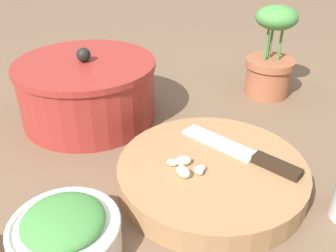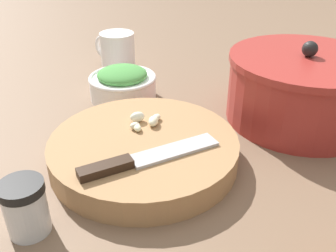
{
  "view_description": "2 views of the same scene",
  "coord_description": "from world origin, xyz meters",
  "px_view_note": "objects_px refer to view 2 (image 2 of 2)",
  "views": [
    {
      "loc": [
        -0.1,
        -0.53,
        0.39
      ],
      "look_at": [
        0.03,
        -0.0,
        0.07
      ],
      "focal_mm": 40.0,
      "sensor_mm": 36.0,
      "label": 1
    },
    {
      "loc": [
        0.57,
        0.02,
        0.35
      ],
      "look_at": [
        0.05,
        -0.05,
        0.05
      ],
      "focal_mm": 40.0,
      "sensor_mm": 36.0,
      "label": 2
    }
  ],
  "objects_px": {
    "garlic_cloves": "(144,121)",
    "spice_jar": "(26,207)",
    "coffee_mug": "(117,51)",
    "chef_knife": "(142,159)",
    "stock_pot": "(302,88)",
    "herb_bowl": "(123,83)",
    "cutting_board": "(144,150)"
  },
  "relations": [
    {
      "from": "cutting_board",
      "to": "chef_knife",
      "type": "bearing_deg",
      "value": 8.81
    },
    {
      "from": "spice_jar",
      "to": "coffee_mug",
      "type": "distance_m",
      "value": 0.57
    },
    {
      "from": "chef_knife",
      "to": "herb_bowl",
      "type": "bearing_deg",
      "value": 163.75
    },
    {
      "from": "chef_knife",
      "to": "herb_bowl",
      "type": "relative_size",
      "value": 1.35
    },
    {
      "from": "cutting_board",
      "to": "spice_jar",
      "type": "xyz_separation_m",
      "value": [
        0.17,
        -0.12,
        0.02
      ]
    },
    {
      "from": "spice_jar",
      "to": "coffee_mug",
      "type": "bearing_deg",
      "value": -177.66
    },
    {
      "from": "coffee_mug",
      "to": "stock_pot",
      "type": "distance_m",
      "value": 0.47
    },
    {
      "from": "coffee_mug",
      "to": "cutting_board",
      "type": "bearing_deg",
      "value": 19.35
    },
    {
      "from": "chef_knife",
      "to": "stock_pot",
      "type": "bearing_deg",
      "value": 97.44
    },
    {
      "from": "chef_knife",
      "to": "garlic_cloves",
      "type": "distance_m",
      "value": 0.11
    },
    {
      "from": "spice_jar",
      "to": "stock_pot",
      "type": "height_order",
      "value": "stock_pot"
    },
    {
      "from": "cutting_board",
      "to": "coffee_mug",
      "type": "bearing_deg",
      "value": -160.65
    },
    {
      "from": "cutting_board",
      "to": "garlic_cloves",
      "type": "relative_size",
      "value": 5.02
    },
    {
      "from": "cutting_board",
      "to": "herb_bowl",
      "type": "xyz_separation_m",
      "value": [
        -0.23,
        -0.09,
        0.01
      ]
    },
    {
      "from": "cutting_board",
      "to": "spice_jar",
      "type": "height_order",
      "value": "spice_jar"
    },
    {
      "from": "garlic_cloves",
      "to": "coffee_mug",
      "type": "height_order",
      "value": "coffee_mug"
    },
    {
      "from": "cutting_board",
      "to": "spice_jar",
      "type": "relative_size",
      "value": 4.06
    },
    {
      "from": "garlic_cloves",
      "to": "spice_jar",
      "type": "bearing_deg",
      "value": -27.2
    },
    {
      "from": "garlic_cloves",
      "to": "spice_jar",
      "type": "height_order",
      "value": "spice_jar"
    },
    {
      "from": "herb_bowl",
      "to": "stock_pot",
      "type": "xyz_separation_m",
      "value": [
        0.05,
        0.36,
        0.03
      ]
    },
    {
      "from": "herb_bowl",
      "to": "stock_pot",
      "type": "height_order",
      "value": "stock_pot"
    },
    {
      "from": "coffee_mug",
      "to": "stock_pot",
      "type": "height_order",
      "value": "stock_pot"
    },
    {
      "from": "herb_bowl",
      "to": "coffee_mug",
      "type": "xyz_separation_m",
      "value": [
        -0.17,
        -0.05,
        0.01
      ]
    },
    {
      "from": "spice_jar",
      "to": "garlic_cloves",
      "type": "bearing_deg",
      "value": 152.8
    },
    {
      "from": "chef_knife",
      "to": "herb_bowl",
      "type": "height_order",
      "value": "herb_bowl"
    },
    {
      "from": "chef_knife",
      "to": "coffee_mug",
      "type": "height_order",
      "value": "coffee_mug"
    },
    {
      "from": "cutting_board",
      "to": "chef_knife",
      "type": "distance_m",
      "value": 0.07
    },
    {
      "from": "chef_knife",
      "to": "stock_pot",
      "type": "xyz_separation_m",
      "value": [
        -0.24,
        0.26,
        0.02
      ]
    },
    {
      "from": "stock_pot",
      "to": "spice_jar",
      "type": "bearing_deg",
      "value": -48.31
    },
    {
      "from": "herb_bowl",
      "to": "coffee_mug",
      "type": "distance_m",
      "value": 0.18
    },
    {
      "from": "cutting_board",
      "to": "garlic_cloves",
      "type": "height_order",
      "value": "garlic_cloves"
    },
    {
      "from": "chef_knife",
      "to": "garlic_cloves",
      "type": "xyz_separation_m",
      "value": [
        -0.11,
        -0.02,
        0.0
      ]
    }
  ]
}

